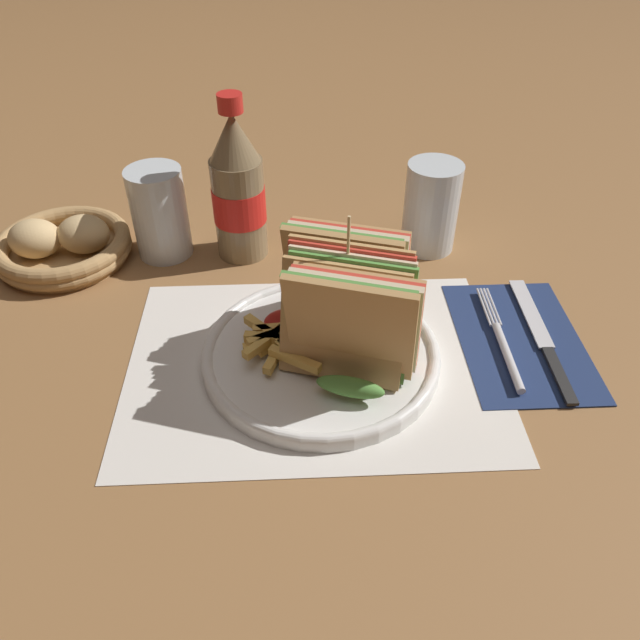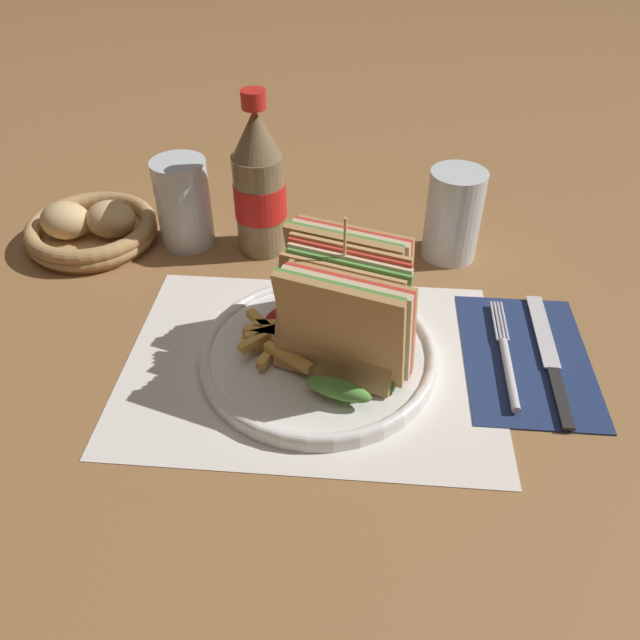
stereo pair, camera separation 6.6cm
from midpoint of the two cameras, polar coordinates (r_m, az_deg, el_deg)
The scene contains 13 objects.
ground_plane at distance 0.67m, azimuth -0.59°, elevation -4.09°, with size 4.00×4.00×0.00m, color olive.
placemat at distance 0.67m, azimuth -3.38°, elevation -4.20°, with size 0.40×0.29×0.00m.
plate_main at distance 0.66m, azimuth -2.76°, elevation -3.19°, with size 0.25×0.25×0.02m.
club_sandwich at distance 0.62m, azimuth -0.31°, elevation 1.31°, with size 0.14×0.19×0.16m.
fries_pile at distance 0.65m, azimuth -6.52°, elevation -1.99°, with size 0.09×0.09×0.02m.
ketchup_blob at distance 0.68m, azimuth -5.80°, elevation -0.36°, with size 0.05×0.04×0.02m.
napkin at distance 0.72m, azimuth 15.33°, elevation -1.81°, with size 0.13×0.21×0.00m.
fork at distance 0.70m, azimuth 13.89°, elevation -2.39°, with size 0.02×0.17×0.01m.
knife at distance 0.72m, azimuth 17.22°, elevation -1.64°, with size 0.02×0.21×0.00m.
coke_bottle_near at distance 0.80m, azimuth -9.90°, elevation 11.51°, with size 0.07×0.07×0.21m.
glass_near at distance 0.83m, azimuth 7.81°, elevation 9.66°, with size 0.07×0.07×0.12m.
glass_far at distance 0.84m, azimuth -16.68°, elevation 9.28°, with size 0.07×0.07×0.12m.
bread_basket at distance 0.89m, azimuth -24.46°, elevation 6.15°, with size 0.17×0.17×0.06m.
Camera 1 is at (-0.05, -0.48, 0.46)m, focal length 35.00 mm.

